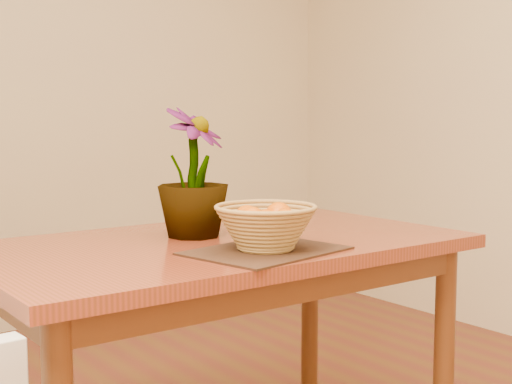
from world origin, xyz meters
TOP-DOWN VIEW (x-y plane):
  - wall_back at (0.00, 2.25)m, footprint 4.00×0.02m
  - table at (0.00, 0.30)m, footprint 1.40×0.80m
  - placemat at (-0.01, 0.07)m, footprint 0.44×0.36m
  - wicker_basket at (-0.01, 0.07)m, footprint 0.27×0.27m
  - orange_pile at (-0.01, 0.07)m, footprint 0.19×0.18m
  - potted_plant at (-0.04, 0.39)m, footprint 0.30×0.30m

SIDE VIEW (x-z plane):
  - table at x=0.00m, z-range 0.29..1.04m
  - placemat at x=-0.01m, z-range 0.75..0.76m
  - wicker_basket at x=-0.01m, z-range 0.75..0.87m
  - orange_pile at x=-0.01m, z-range 0.80..0.87m
  - potted_plant at x=-0.04m, z-range 0.75..1.13m
  - wall_back at x=0.00m, z-range 0.00..2.70m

